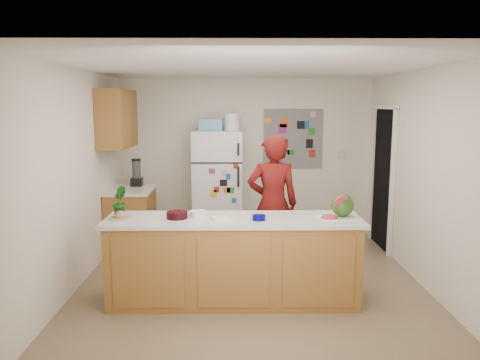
{
  "coord_description": "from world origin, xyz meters",
  "views": [
    {
      "loc": [
        -0.18,
        -5.26,
        2.09
      ],
      "look_at": [
        -0.12,
        0.2,
        1.21
      ],
      "focal_mm": 35.0,
      "sensor_mm": 36.0,
      "label": 1
    }
  ],
  "objects_px": {
    "refrigerator": "(218,186)",
    "cherry_bowl": "(177,215)",
    "person": "(273,204)",
    "watermelon": "(343,205)"
  },
  "relations": [
    {
      "from": "refrigerator",
      "to": "cherry_bowl",
      "type": "height_order",
      "value": "refrigerator"
    },
    {
      "from": "cherry_bowl",
      "to": "person",
      "type": "bearing_deg",
      "value": 40.62
    },
    {
      "from": "watermelon",
      "to": "cherry_bowl",
      "type": "bearing_deg",
      "value": -179.38
    },
    {
      "from": "refrigerator",
      "to": "cherry_bowl",
      "type": "distance_m",
      "value": 2.41
    },
    {
      "from": "person",
      "to": "cherry_bowl",
      "type": "height_order",
      "value": "person"
    },
    {
      "from": "refrigerator",
      "to": "cherry_bowl",
      "type": "xyz_separation_m",
      "value": [
        -0.34,
        -2.38,
        0.11
      ]
    },
    {
      "from": "refrigerator",
      "to": "watermelon",
      "type": "xyz_separation_m",
      "value": [
        1.39,
        -2.36,
        0.2
      ]
    },
    {
      "from": "refrigerator",
      "to": "watermelon",
      "type": "distance_m",
      "value": 2.75
    },
    {
      "from": "refrigerator",
      "to": "person",
      "type": "relative_size",
      "value": 0.98
    },
    {
      "from": "person",
      "to": "watermelon",
      "type": "xyz_separation_m",
      "value": [
        0.66,
        -0.9,
        0.18
      ]
    }
  ]
}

